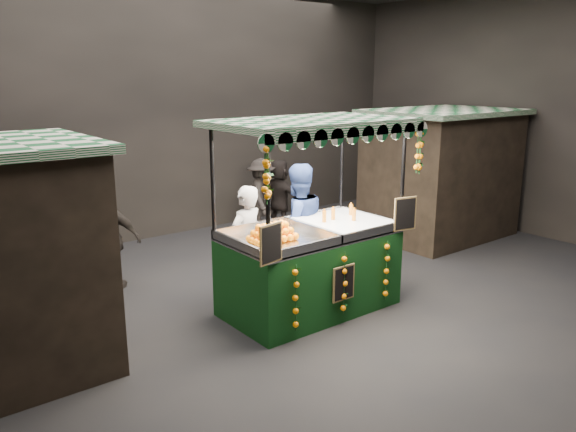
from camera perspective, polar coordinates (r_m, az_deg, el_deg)
ground at (r=8.27m, az=4.11°, el=-9.32°), size 12.00×12.00×0.00m
market_hall at (r=7.59m, az=4.57°, el=14.80°), size 12.10×10.10×5.05m
neighbour_stall_right at (r=12.04m, az=15.11°, el=4.18°), size 3.00×2.20×2.60m
juice_stall at (r=7.96m, az=2.48°, el=-3.81°), size 2.79×1.64×2.71m
vendor_grey at (r=8.33m, az=-4.26°, el=-2.80°), size 0.72×0.56×1.73m
vendor_blue at (r=8.78m, az=0.94°, el=-1.08°), size 1.08×0.91×1.97m
shopper_1 at (r=12.03m, az=9.83°, el=1.86°), size 0.91×0.82×1.55m
shopper_2 at (r=9.13m, az=-17.45°, el=-2.29°), size 0.98×0.92×1.62m
shopper_3 at (r=11.86m, az=-2.68°, el=1.99°), size 1.05×1.19×1.60m
shopper_5 at (r=12.21m, az=-0.84°, el=2.19°), size 0.60×1.45×1.52m
shopper_6 at (r=11.00m, az=-19.83°, el=0.13°), size 0.49×0.64×1.57m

